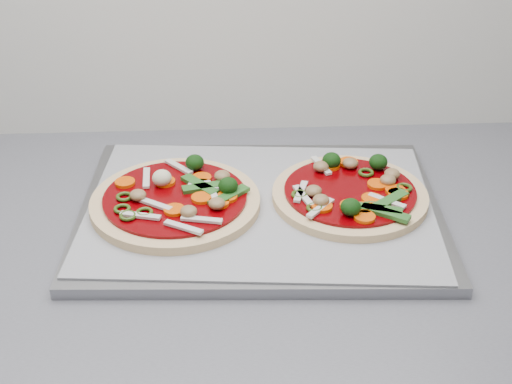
{
  "coord_description": "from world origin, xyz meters",
  "views": [
    {
      "loc": [
        0.55,
        0.62,
        1.38
      ],
      "look_at": [
        0.59,
        1.36,
        0.93
      ],
      "focal_mm": 50.0,
      "sensor_mm": 36.0,
      "label": 1
    }
  ],
  "objects": [
    {
      "name": "pizza_left",
      "position": [
        0.49,
        1.36,
        0.93
      ],
      "size": [
        0.22,
        0.22,
        0.03
      ],
      "rotation": [
        0.0,
        0.0,
        -0.07
      ],
      "color": "#D5B281",
      "rests_on": "parchment"
    },
    {
      "name": "pizza_right",
      "position": [
        0.71,
        1.36,
        0.93
      ],
      "size": [
        0.22,
        0.22,
        0.03
      ],
      "rotation": [
        0.0,
        0.0,
        0.19
      ],
      "color": "#D5B281",
      "rests_on": "parchment"
    },
    {
      "name": "baking_tray",
      "position": [
        0.59,
        1.36,
        0.91
      ],
      "size": [
        0.45,
        0.34,
        0.01
      ],
      "primitive_type": "cube",
      "rotation": [
        0.0,
        0.0,
        -0.05
      ],
      "color": "gray",
      "rests_on": "countertop"
    },
    {
      "name": "parchment",
      "position": [
        0.59,
        1.36,
        0.92
      ],
      "size": [
        0.44,
        0.34,
        0.0
      ],
      "primitive_type": "cube",
      "rotation": [
        0.0,
        0.0,
        -0.08
      ],
      "color": "#97989D",
      "rests_on": "baking_tray"
    }
  ]
}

